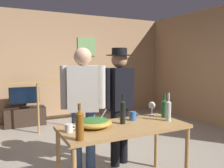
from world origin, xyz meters
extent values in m
plane|color=#9E9384|center=(0.00, 0.00, 0.00)|extent=(7.72, 7.72, 0.00)
cube|color=tan|center=(0.00, 2.95, 1.35)|extent=(5.94, 0.10, 2.71)
cube|color=tan|center=(2.97, 0.88, 1.35)|extent=(0.10, 4.42, 2.71)
cube|color=#7BB068|center=(0.66, 2.89, 1.87)|extent=(0.49, 0.03, 0.49)
cylinder|color=#B2844C|center=(-0.80, 1.83, 0.52)|extent=(0.04, 0.04, 1.04)
cylinder|color=#B2844C|center=(0.16, 1.83, 0.52)|extent=(0.04, 0.04, 1.04)
cylinder|color=#B2844C|center=(1.12, 1.83, 0.52)|extent=(0.04, 0.04, 1.04)
cube|color=#B2844C|center=(-0.80, 1.83, 1.06)|extent=(3.92, 0.07, 0.05)
cube|color=#B2844C|center=(1.12, 1.83, 0.57)|extent=(0.10, 0.10, 1.14)
cube|color=#38281E|center=(-0.98, 2.60, 0.21)|extent=(0.90, 0.40, 0.42)
cube|color=black|center=(-0.98, 2.60, 0.43)|extent=(0.20, 0.12, 0.02)
cylinder|color=black|center=(-0.98, 2.60, 0.48)|extent=(0.03, 0.03, 0.08)
cube|color=black|center=(-0.98, 2.57, 0.71)|extent=(0.65, 0.06, 0.38)
cube|color=black|center=(-0.98, 2.54, 0.71)|extent=(0.60, 0.01, 0.34)
cube|color=#B2844C|center=(-0.27, -0.80, 0.74)|extent=(1.45, 0.67, 0.04)
cylinder|color=#B2844C|center=(0.42, -1.10, 0.36)|extent=(0.05, 0.05, 0.72)
cylinder|color=#B2844C|center=(-0.95, -0.51, 0.36)|extent=(0.05, 0.05, 0.72)
cylinder|color=#B2844C|center=(0.42, -0.51, 0.36)|extent=(0.05, 0.05, 0.72)
ellipsoid|color=gold|center=(-0.60, -0.72, 0.81)|extent=(0.39, 0.39, 0.10)
ellipsoid|color=#38702D|center=(-0.60, -0.72, 0.84)|extent=(0.32, 0.32, 0.04)
cylinder|color=silver|center=(-0.52, -0.72, 0.85)|extent=(0.14, 0.01, 0.20)
cylinder|color=silver|center=(0.31, -0.54, 0.77)|extent=(0.08, 0.08, 0.01)
cylinder|color=silver|center=(0.31, -0.54, 0.81)|extent=(0.01, 0.01, 0.09)
ellipsoid|color=silver|center=(0.31, -0.54, 0.90)|extent=(0.09, 0.09, 0.10)
cylinder|color=silver|center=(0.32, -0.87, 0.88)|extent=(0.07, 0.07, 0.23)
cone|color=silver|center=(0.32, -0.87, 1.00)|extent=(0.07, 0.07, 0.03)
cylinder|color=silver|center=(0.32, -0.87, 1.06)|extent=(0.02, 0.02, 0.09)
cylinder|color=black|center=(-0.25, -0.74, 0.89)|extent=(0.06, 0.06, 0.25)
cone|color=black|center=(-0.25, -0.74, 1.03)|extent=(0.06, 0.06, 0.03)
cylinder|color=black|center=(-0.25, -0.74, 1.08)|extent=(0.02, 0.02, 0.06)
cylinder|color=brown|center=(-0.88, -1.05, 0.89)|extent=(0.08, 0.08, 0.25)
cone|color=brown|center=(-0.88, -1.05, 1.03)|extent=(0.08, 0.08, 0.03)
cylinder|color=brown|center=(-0.88, -1.05, 1.08)|extent=(0.03, 0.03, 0.06)
cylinder|color=#1E5628|center=(0.39, -0.70, 0.87)|extent=(0.07, 0.07, 0.21)
cone|color=#1E5628|center=(0.39, -0.70, 0.99)|extent=(0.07, 0.07, 0.03)
cylinder|color=#1E5628|center=(0.39, -0.70, 1.04)|extent=(0.03, 0.03, 0.07)
cylinder|color=#3866B2|center=(-0.06, -0.65, 0.82)|extent=(0.08, 0.08, 0.11)
torus|color=#3866B2|center=(0.00, -0.65, 0.82)|extent=(0.05, 0.01, 0.05)
cylinder|color=white|center=(-0.90, -0.77, 0.80)|extent=(0.08, 0.08, 0.09)
torus|color=white|center=(-0.85, -0.77, 0.81)|extent=(0.05, 0.01, 0.05)
cylinder|color=#3D5684|center=(-0.45, -0.23, 0.42)|extent=(0.13, 0.13, 0.84)
cylinder|color=#3D5684|center=(-0.62, -0.16, 0.42)|extent=(0.13, 0.13, 0.84)
cube|color=beige|center=(-0.54, -0.19, 1.14)|extent=(0.45, 0.34, 0.59)
cylinder|color=beige|center=(-0.30, -0.28, 1.15)|extent=(0.09, 0.09, 0.57)
cylinder|color=beige|center=(-0.77, -0.11, 1.15)|extent=(0.09, 0.09, 0.57)
sphere|color=#D8A884|center=(-0.54, -0.19, 1.55)|extent=(0.23, 0.23, 0.23)
cylinder|color=black|center=(0.09, -0.16, 0.41)|extent=(0.13, 0.13, 0.82)
cylinder|color=black|center=(-0.08, -0.23, 0.41)|extent=(0.13, 0.13, 0.82)
cube|color=black|center=(0.00, -0.19, 1.11)|extent=(0.46, 0.35, 0.58)
cylinder|color=black|center=(0.24, -0.11, 1.12)|extent=(0.09, 0.09, 0.55)
cylinder|color=black|center=(-0.24, -0.28, 1.12)|extent=(0.09, 0.09, 0.55)
sphere|color=tan|center=(0.00, -0.19, 1.51)|extent=(0.23, 0.23, 0.23)
cylinder|color=black|center=(0.00, -0.19, 1.57)|extent=(0.37, 0.37, 0.01)
cylinder|color=black|center=(0.00, -0.19, 1.62)|extent=(0.21, 0.21, 0.10)
camera|label=1|loc=(-1.56, -3.08, 1.50)|focal=37.55mm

